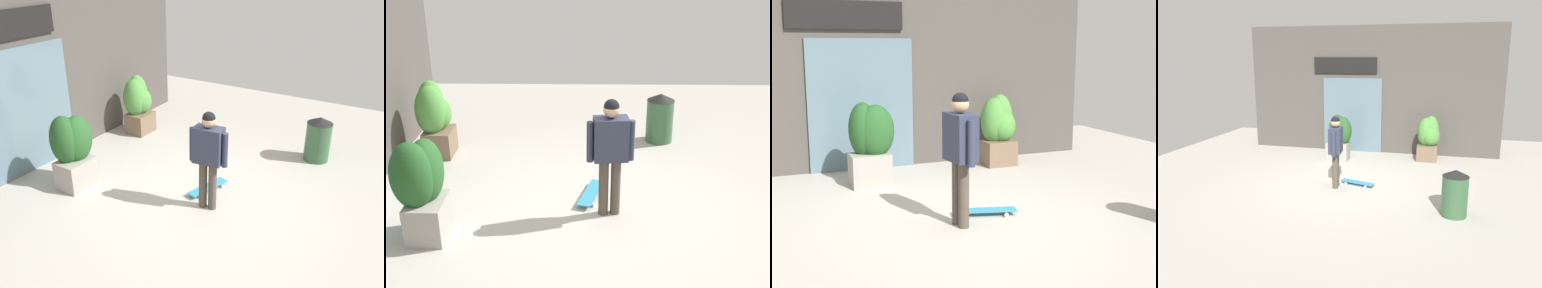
# 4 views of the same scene
# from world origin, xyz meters

# --- Properties ---
(ground_plane) EXTENTS (12.00, 12.00, 0.00)m
(ground_plane) POSITION_xyz_m (0.00, 0.00, 0.00)
(ground_plane) COLOR #B2ADA3
(building_facade) EXTENTS (7.65, 0.31, 3.81)m
(building_facade) POSITION_xyz_m (-0.02, 3.32, 1.88)
(building_facade) COLOR #4C4742
(building_facade) RESTS_ON ground_plane
(skateboarder) EXTENTS (0.30, 0.62, 1.61)m
(skateboarder) POSITION_xyz_m (-0.10, -0.22, 0.98)
(skateboarder) COLOR #4C4238
(skateboarder) RESTS_ON ground_plane
(skateboard) EXTENTS (0.82, 0.40, 0.08)m
(skateboard) POSITION_xyz_m (0.34, 0.02, 0.06)
(skateboard) COLOR teal
(skateboard) RESTS_ON ground_plane
(planter_box_left) EXTENTS (0.63, 0.59, 1.28)m
(planter_box_left) POSITION_xyz_m (1.81, 2.63, 0.69)
(planter_box_left) COLOR brown
(planter_box_left) RESTS_ON ground_plane
(planter_box_right) EXTENTS (0.70, 0.60, 1.29)m
(planter_box_right) POSITION_xyz_m (-0.65, 2.09, 0.73)
(planter_box_right) COLOR gray
(planter_box_right) RESTS_ON ground_plane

